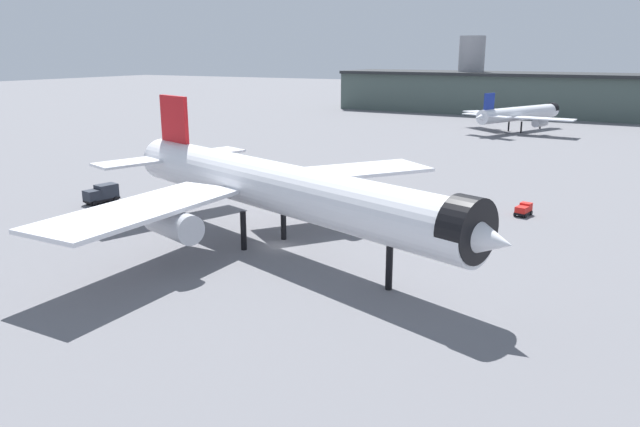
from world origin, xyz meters
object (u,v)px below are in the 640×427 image
object	(u,v)px
airliner_far_taxiway	(519,114)
baggage_tug_wing	(524,209)
airliner_near_gate	(275,188)
service_truck_front	(102,193)
traffic_cone_near_nose	(450,198)

from	to	relation	value
airliner_far_taxiway	baggage_tug_wing	bearing A→B (deg)	-145.36
airliner_near_gate	service_truck_front	xyz separation A→B (m)	(-38.35, 7.16, -6.33)
airliner_near_gate	traffic_cone_near_nose	xyz separation A→B (m)	(11.87, 36.14, -7.54)
service_truck_front	baggage_tug_wing	xyz separation A→B (m)	(63.11, 24.37, -0.62)
airliner_near_gate	airliner_far_taxiway	bearing A→B (deg)	107.14
traffic_cone_near_nose	airliner_far_taxiway	bearing A→B (deg)	94.25
airliner_far_taxiway	service_truck_front	distance (m)	135.67
service_truck_front	traffic_cone_near_nose	world-z (taller)	service_truck_front
baggage_tug_wing	traffic_cone_near_nose	world-z (taller)	baggage_tug_wing
airliner_far_taxiway	baggage_tug_wing	xyz separation A→B (m)	(20.29, -104.31, -4.55)
airliner_near_gate	service_truck_front	size ratio (longest dim) A/B	10.78
airliner_near_gate	airliner_far_taxiway	xyz separation A→B (m)	(4.46, 135.83, -2.40)
airliner_near_gate	baggage_tug_wing	xyz separation A→B (m)	(24.76, 31.53, -6.95)
airliner_far_taxiway	traffic_cone_near_nose	distance (m)	100.10
airliner_near_gate	baggage_tug_wing	distance (m)	40.68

